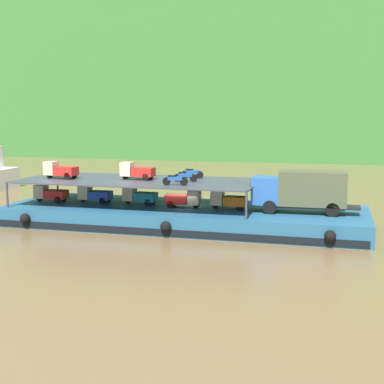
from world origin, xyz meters
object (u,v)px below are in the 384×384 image
mini_truck_lower_stern (50,193)px  motorcycle_upper_centre (185,176)px  mini_truck_lower_aft (94,194)px  mini_truck_upper_mid (137,171)px  mini_truck_lower_bow (228,200)px  cargo_barge (184,216)px  motorcycle_upper_port (175,180)px  mini_truck_upper_stern (60,170)px  motorcycle_upper_stbd (192,173)px  covered_lorry (302,190)px  mini_truck_lower_fore (184,199)px  mini_truck_lower_mid (139,196)px

mini_truck_lower_stern → motorcycle_upper_centre: 11.69m
mini_truck_lower_aft → mini_truck_upper_mid: size_ratio=1.00×
mini_truck_upper_mid → mini_truck_lower_aft: bearing=-174.7°
mini_truck_lower_bow → cargo_barge: bearing=-179.3°
mini_truck_lower_stern → mini_truck_upper_mid: 7.72m
mini_truck_lower_bow → motorcycle_upper_port: size_ratio=1.45×
mini_truck_lower_aft → mini_truck_upper_stern: (-2.69, -0.66, 2.00)m
motorcycle_upper_stbd → mini_truck_upper_mid: bearing=-152.6°
covered_lorry → mini_truck_upper_mid: 13.17m
covered_lorry → mini_truck_lower_fore: 9.06m
mini_truck_lower_bow → mini_truck_upper_mid: bearing=177.9°
mini_truck_lower_mid → motorcycle_upper_port: 4.89m
cargo_barge → mini_truck_lower_stern: size_ratio=10.17×
motorcycle_upper_port → motorcycle_upper_centre: 2.39m
cargo_barge → mini_truck_lower_mid: bearing=177.1°
mini_truck_lower_bow → mini_truck_lower_stern: bearing=-178.0°
cargo_barge → motorcycle_upper_stbd: 4.00m
mini_truck_upper_mid → mini_truck_lower_mid: bearing=-28.7°
mini_truck_lower_bow → motorcycle_upper_stbd: motorcycle_upper_stbd is taller
cargo_barge → motorcycle_upper_centre: size_ratio=14.82×
cargo_barge → mini_truck_lower_aft: 7.77m
mini_truck_lower_fore → mini_truck_lower_mid: bearing=173.1°
motorcycle_upper_centre → mini_truck_upper_stern: bearing=-176.1°
cargo_barge → mini_truck_lower_stern: 11.52m
mini_truck_lower_aft → mini_truck_upper_stern: mini_truck_upper_stern is taller
mini_truck_lower_aft → mini_truck_lower_mid: same height
cargo_barge → mini_truck_upper_stern: size_ratio=10.11×
covered_lorry → mini_truck_lower_mid: 12.93m
covered_lorry → motorcycle_upper_stbd: covered_lorry is taller
covered_lorry → mini_truck_lower_stern: covered_lorry is taller
mini_truck_lower_stern → mini_truck_lower_mid: (7.65, 0.68, 0.00)m
mini_truck_lower_stern → mini_truck_lower_fore: same height
covered_lorry → mini_truck_lower_fore: (-9.01, -0.06, -1.00)m
covered_lorry → mini_truck_lower_mid: covered_lorry is taller
mini_truck_lower_bow → motorcycle_upper_centre: motorcycle_upper_centre is taller
mini_truck_upper_stern → motorcycle_upper_stbd: 10.83m
covered_lorry → mini_truck_lower_stern: (-20.53, -0.26, -1.00)m
mini_truck_lower_mid → mini_truck_lower_bow: same height
motorcycle_upper_port → motorcycle_upper_stbd: same height
mini_truck_lower_bow → mini_truck_upper_mid: 7.84m
mini_truck_lower_aft → motorcycle_upper_centre: motorcycle_upper_centre is taller
cargo_barge → mini_truck_lower_stern: (-11.42, -0.49, 1.44)m
mini_truck_upper_mid → mini_truck_upper_stern: bearing=-171.0°
motorcycle_upper_centre → motorcycle_upper_stbd: (-0.09, 2.39, 0.00)m
mini_truck_upper_mid → motorcycle_upper_centre: (4.14, -0.29, -0.26)m
mini_truck_upper_stern → mini_truck_lower_stern: bearing=170.0°
mini_truck_lower_aft → mini_truck_lower_stern: bearing=-172.9°
mini_truck_lower_bow → motorcycle_upper_stbd: bearing=146.0°
cargo_barge → mini_truck_lower_bow: bearing=0.7°
mini_truck_lower_stern → cargo_barge: bearing=2.4°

